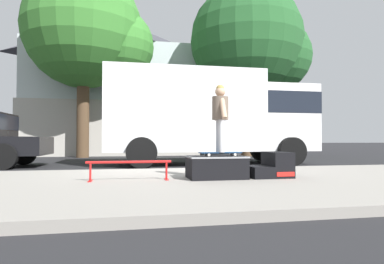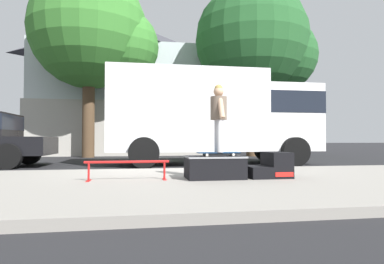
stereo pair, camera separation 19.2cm
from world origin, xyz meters
TOP-DOWN VIEW (x-y plane):
  - ground_plane at (0.00, 0.00)m, footprint 140.00×140.00m
  - sidewalk_slab at (0.00, -3.00)m, footprint 50.00×5.00m
  - skate_box at (1.03, -2.76)m, footprint 1.04×0.71m
  - kicker_ramp at (2.10, -2.76)m, footprint 0.77×0.67m
  - grind_rail at (-0.53, -2.78)m, footprint 1.45×0.28m
  - skateboard at (1.11, -2.75)m, footprint 0.79×0.25m
  - skater_kid at (1.11, -2.75)m, footprint 0.30×0.64m
  - box_truck at (2.20, 2.20)m, footprint 6.91×2.63m
  - street_tree_main at (-2.27, 7.29)m, footprint 5.96×5.42m
  - street_tree_neighbour at (5.65, 7.13)m, footprint 6.21×5.64m
  - house_behind at (-1.36, 12.35)m, footprint 9.54×8.23m

SIDE VIEW (x-z plane):
  - ground_plane at x=0.00m, z-range 0.00..0.00m
  - sidewalk_slab at x=0.00m, z-range 0.00..0.12m
  - kicker_ramp at x=2.10m, z-range 0.08..0.55m
  - skate_box at x=1.03m, z-range 0.13..0.54m
  - grind_rail at x=-0.53m, z-range 0.20..0.54m
  - skateboard at x=1.11m, z-range 0.55..0.62m
  - skater_kid at x=1.11m, z-range 0.70..1.94m
  - box_truck at x=2.20m, z-range 0.18..3.23m
  - house_behind at x=-1.36m, z-range 0.04..8.44m
  - street_tree_neighbour at x=5.65m, z-range 1.33..9.98m
  - street_tree_main at x=-2.27m, z-range 1.44..10.09m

